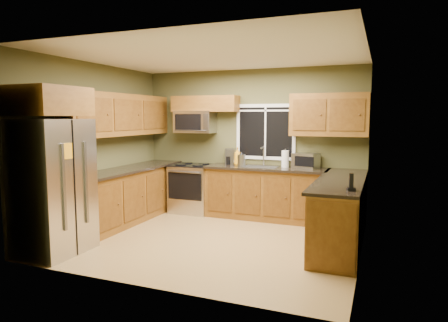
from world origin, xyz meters
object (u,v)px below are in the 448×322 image
Objects in this scene: toaster_oven at (306,161)px; paper_towel_roll at (285,159)px; range at (192,188)px; soap_bottle_b at (285,161)px; coffee_maker at (229,157)px; cordless_phone at (351,186)px; soap_bottle_c at (237,160)px; refrigerator at (53,187)px; microwave at (195,122)px; soap_bottle_a at (237,156)px; kettle at (242,159)px.

toaster_oven is 0.36m from paper_towel_roll.
range is 1.85m from soap_bottle_b.
cordless_phone is (2.34, -1.99, -0.07)m from coffee_maker.
cordless_phone is (2.16, -1.95, -0.03)m from soap_bottle_c.
microwave is at bearing 76.66° from refrigerator.
coffee_maker is (1.38, 2.94, 0.18)m from refrigerator.
refrigerator reaches higher than coffee_maker.
soap_bottle_a is (-1.23, -0.10, 0.04)m from toaster_oven.
kettle is 1.22× the size of soap_bottle_b.
soap_bottle_a reaches higher than toaster_oven.
paper_towel_roll reaches higher than toaster_oven.
refrigerator is 1.92× the size of range.
microwave is at bearing -177.60° from soap_bottle_b.
soap_bottle_b reaches higher than soap_bottle_c.
soap_bottle_b and cordless_phone have the same top height.
paper_towel_roll is (1.77, -0.03, -0.64)m from microwave.
range is at bearing 179.26° from kettle.
soap_bottle_c reaches higher than range.
soap_bottle_a reaches higher than kettle.
coffee_maker is at bearing 64.79° from refrigerator.
kettle is at bearing -47.80° from soap_bottle_c.
soap_bottle_a is at bearing -176.07° from paper_towel_roll.
soap_bottle_b is (1.06, 0.04, -0.03)m from coffee_maker.
toaster_oven is 2.25× the size of soap_bottle_b.
soap_bottle_a is at bearing 138.79° from cordless_phone.
microwave is 2.27× the size of soap_bottle_a.
refrigerator is 2.37× the size of microwave.
soap_bottle_c is 0.84× the size of cordless_phone.
toaster_oven is at bearing -9.40° from soap_bottle_b.
kettle is 0.78m from soap_bottle_b.
soap_bottle_b reaches higher than range.
toaster_oven reaches higher than cordless_phone.
cordless_phone is (3.72, 0.95, 0.10)m from refrigerator.
toaster_oven reaches higher than soap_bottle_c.
soap_bottle_a is at bearing -169.24° from soap_bottle_b.
paper_towel_roll is at bearing -3.26° from coffee_maker.
soap_bottle_b is (0.85, 0.16, -0.06)m from soap_bottle_a.
toaster_oven is 1.26m from soap_bottle_c.
range is 3.57m from cordless_phone.
paper_towel_roll is (1.08, -0.06, 0.01)m from coffee_maker.
microwave is at bearing 147.19° from cordless_phone.
microwave is at bearing -177.25° from coffee_maker.
toaster_oven is at bearing 3.94° from range.
refrigerator is 6.19× the size of coffee_maker.
refrigerator is at bearing -115.21° from coffee_maker.
cordless_phone is (1.26, -1.93, -0.08)m from paper_towel_roll.
refrigerator is at bearing -130.56° from paper_towel_roll.
soap_bottle_c is (1.56, 2.90, 0.13)m from refrigerator.
refrigerator reaches higher than kettle.
range is at bearing 149.04° from cordless_phone.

